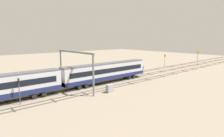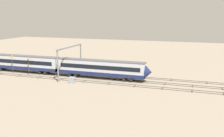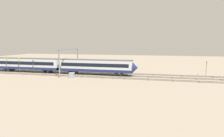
# 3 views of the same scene
# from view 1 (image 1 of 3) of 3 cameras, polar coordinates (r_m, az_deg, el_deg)

# --- Properties ---
(ground_plane) EXTENTS (199.09, 199.09, 0.00)m
(ground_plane) POSITION_cam_1_polar(r_m,az_deg,el_deg) (47.38, -1.02, -4.20)
(ground_plane) COLOR gray
(track_near_foreground) EXTENTS (183.09, 2.40, 0.16)m
(track_near_foreground) POSITION_cam_1_polar(r_m,az_deg,el_deg) (44.31, 2.51, -5.06)
(track_near_foreground) COLOR #59544C
(track_near_foreground) RESTS_ON ground
(track_with_train) EXTENTS (183.09, 2.40, 0.16)m
(track_with_train) POSITION_cam_1_polar(r_m,az_deg,el_deg) (47.36, -1.02, -4.11)
(track_with_train) COLOR #59544C
(track_with_train) RESTS_ON ground
(track_middle) EXTENTS (183.09, 2.40, 0.16)m
(track_middle) POSITION_cam_1_polar(r_m,az_deg,el_deg) (50.58, -4.11, -3.27)
(track_middle) COLOR #59544C
(track_middle) RESTS_ON ground
(overhead_gantry) EXTENTS (0.40, 13.90, 8.23)m
(overhead_gantry) POSITION_cam_1_polar(r_m,az_deg,el_deg) (40.98, -11.09, 1.97)
(overhead_gantry) COLOR slate
(overhead_gantry) RESTS_ON ground
(speed_sign_near_foreground) EXTENTS (0.14, 0.95, 4.69)m
(speed_sign_near_foreground) POSITION_cam_1_polar(r_m,az_deg,el_deg) (75.80, 15.63, 2.91)
(speed_sign_near_foreground) COLOR #4C4C51
(speed_sign_near_foreground) RESTS_ON ground
(speed_sign_far_trackside) EXTENTS (0.14, 0.99, 5.92)m
(speed_sign_far_trackside) POSITION_cam_1_polar(r_m,az_deg,el_deg) (80.94, 24.36, 3.36)
(speed_sign_far_trackside) COLOR #4C4C51
(speed_sign_far_trackside) RESTS_ON ground
(signal_light_trackside_departure) EXTENTS (0.31, 0.32, 4.44)m
(signal_light_trackside_departure) POSITION_cam_1_polar(r_m,az_deg,el_deg) (34.93, -26.17, -5.14)
(signal_light_trackside_departure) COLOR #4C4C51
(signal_light_trackside_departure) RESTS_ON ground
(relay_cabinet) EXTENTS (1.47, 0.88, 1.60)m
(relay_cabinet) POSITION_cam_1_polar(r_m,az_deg,el_deg) (38.77, -0.67, -6.03)
(relay_cabinet) COLOR gray
(relay_cabinet) RESTS_ON ground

